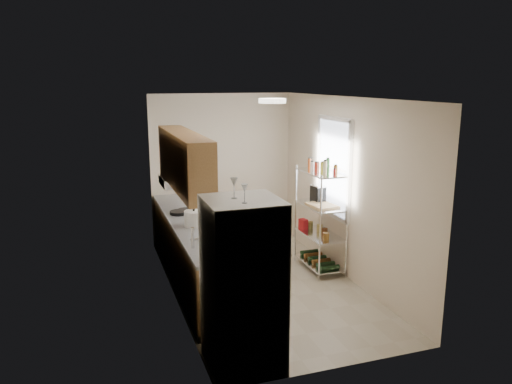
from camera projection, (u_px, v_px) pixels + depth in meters
room at (264, 195)px, 6.75m from camera, size 2.52×4.42×2.62m
counter_run at (192, 251)px, 7.05m from camera, size 0.63×3.51×0.90m
upper_cabinets at (184, 161)px, 6.40m from camera, size 0.33×2.20×0.72m
range_hood at (179, 181)px, 7.25m from camera, size 0.50×0.60×0.12m
window at (334, 168)px, 7.40m from camera, size 0.06×1.00×1.46m
bakers_rack at (321, 198)px, 7.38m from camera, size 0.45×0.90×1.73m
ceiling_dome at (272, 101)px, 6.19m from camera, size 0.34×0.34×0.05m
refrigerator at (243, 285)px, 4.87m from camera, size 0.71×0.71×1.73m
wine_glass_a at (234, 188)px, 4.69m from camera, size 0.07×0.07×0.20m
wine_glass_b at (245, 194)px, 4.51m from camera, size 0.06×0.06×0.18m
rice_cooker at (194, 219)px, 6.69m from camera, size 0.26×0.26×0.21m
frying_pan_large at (179, 213)px, 7.30m from camera, size 0.32×0.32×0.05m
frying_pan_small at (186, 211)px, 7.41m from camera, size 0.31×0.31×0.05m
cutting_board at (322, 205)px, 7.31m from camera, size 0.39×0.48×0.03m
espresso_machine at (318, 194)px, 7.52m from camera, size 0.18×0.24×0.27m
storage_bag at (303, 224)px, 7.74m from camera, size 0.12×0.15×0.15m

